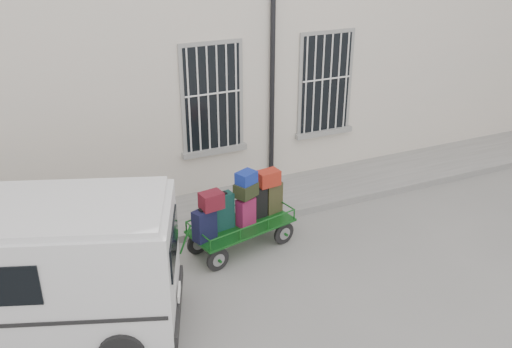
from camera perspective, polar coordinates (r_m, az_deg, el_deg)
The scene contains 5 objects.
ground at distance 10.57m, azimuth 3.70°, elevation -8.43°, with size 80.00×80.00×0.00m, color slate.
building at distance 14.18m, azimuth -6.55°, elevation 13.43°, with size 24.00×5.15×6.00m.
sidewalk at distance 12.24m, azimuth -1.06°, elevation -2.96°, with size 24.00×1.70×0.15m, color slate.
luggage_cart at distance 10.46m, azimuth -1.56°, elevation -3.72°, with size 2.33×1.28×1.57m.
van at distance 8.83m, azimuth -22.00°, elevation -8.33°, with size 4.60×3.12×2.15m.
Camera 1 is at (-4.21, -7.75, 5.82)m, focal length 40.00 mm.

